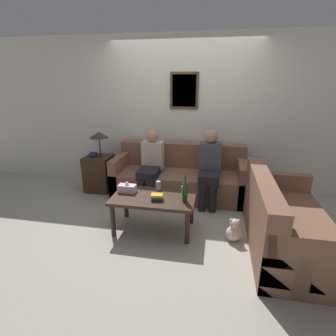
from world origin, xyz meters
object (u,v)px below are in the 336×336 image
object	(u,v)px
wine_bottle	(185,192)
drinking_glass	(184,189)
couch_side	(284,224)
person_left	(151,163)
coffee_table	(154,201)
couch_main	(179,178)
teddy_bear	(234,231)
person_right	(210,165)

from	to	relation	value
wine_bottle	drinking_glass	bearing A→B (deg)	100.33
couch_side	drinking_glass	bearing A→B (deg)	76.23
drinking_glass	person_left	size ratio (longest dim) A/B	0.08
coffee_table	person_left	size ratio (longest dim) A/B	0.95
couch_main	couch_side	xyz separation A→B (m)	(1.41, -1.27, 0.00)
couch_main	coffee_table	xyz separation A→B (m)	(-0.16, -1.18, 0.11)
couch_side	teddy_bear	size ratio (longest dim) A/B	5.76
couch_main	couch_side	bearing A→B (deg)	-42.09
coffee_table	drinking_glass	distance (m)	0.43
wine_bottle	person_right	bearing A→B (deg)	76.11
couch_side	wine_bottle	size ratio (longest dim) A/B	5.04
drinking_glass	person_right	world-z (taller)	person_right
person_left	teddy_bear	distance (m)	1.73
couch_main	person_left	world-z (taller)	person_left
coffee_table	drinking_glass	xyz separation A→B (m)	(0.36, 0.20, 0.11)
teddy_bear	wine_bottle	bearing A→B (deg)	178.44
wine_bottle	couch_main	bearing A→B (deg)	101.29
coffee_table	couch_side	bearing A→B (deg)	-3.44
couch_main	wine_bottle	world-z (taller)	couch_main
person_left	teddy_bear	xyz separation A→B (m)	(1.30, -1.05, -0.47)
couch_main	person_right	xyz separation A→B (m)	(0.50, -0.21, 0.33)
person_left	teddy_bear	world-z (taller)	person_left
coffee_table	wine_bottle	bearing A→B (deg)	-8.50
drinking_glass	person_left	bearing A→B (deg)	129.66
person_left	person_right	distance (m)	0.94
coffee_table	drinking_glass	size ratio (longest dim) A/B	11.65
couch_main	drinking_glass	world-z (taller)	couch_main
wine_bottle	person_left	world-z (taller)	person_left
couch_main	teddy_bear	distance (m)	1.53
couch_side	wine_bottle	world-z (taller)	couch_side
couch_main	drinking_glass	xyz separation A→B (m)	(0.20, -0.97, 0.22)
coffee_table	person_right	xyz separation A→B (m)	(0.66, 0.97, 0.22)
couch_side	person_right	xyz separation A→B (m)	(-0.90, 1.06, 0.33)
couch_main	coffee_table	distance (m)	1.19
drinking_glass	teddy_bear	distance (m)	0.81
person_right	couch_side	bearing A→B (deg)	-49.64
coffee_table	person_left	xyz separation A→B (m)	(-0.28, 0.97, 0.19)
wine_bottle	teddy_bear	bearing A→B (deg)	-1.56
drinking_glass	person_right	xyz separation A→B (m)	(0.30, 0.77, 0.11)
couch_side	person_left	bearing A→B (deg)	59.98
coffee_table	wine_bottle	world-z (taller)	wine_bottle
drinking_glass	couch_side	bearing A→B (deg)	-13.77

